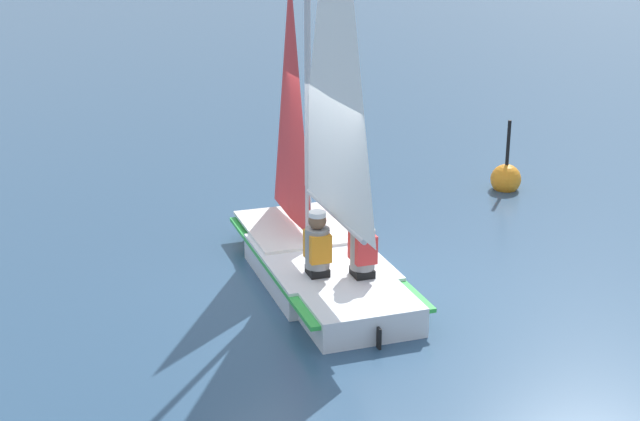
% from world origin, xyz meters
% --- Properties ---
extents(ground_plane, '(260.00, 260.00, 0.00)m').
position_xyz_m(ground_plane, '(0.00, 0.00, 0.00)').
color(ground_plane, '#2D4C6B').
extents(sailboat_main, '(4.06, 3.03, 5.71)m').
position_xyz_m(sailboat_main, '(-0.02, 0.01, 0.87)').
color(sailboat_main, silver).
rests_on(sailboat_main, ground_plane).
extents(sailor_helm, '(0.42, 0.40, 1.16)m').
position_xyz_m(sailor_helm, '(-0.44, 0.49, 0.63)').
color(sailor_helm, black).
rests_on(sailor_helm, ground_plane).
extents(sailor_crew, '(0.42, 0.40, 1.16)m').
position_xyz_m(sailor_crew, '(-0.86, 0.14, 0.62)').
color(sailor_crew, black).
rests_on(sailor_crew, ground_plane).
extents(buoy_marker, '(0.52, 0.52, 1.29)m').
position_xyz_m(buoy_marker, '(0.48, -5.03, 0.20)').
color(buoy_marker, orange).
rests_on(buoy_marker, ground_plane).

